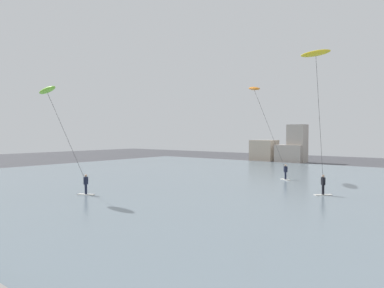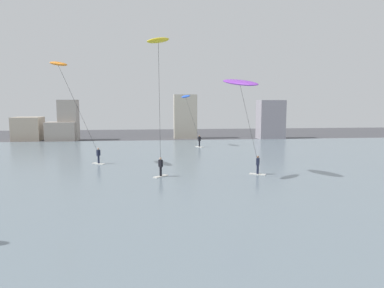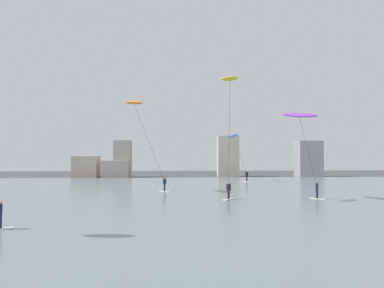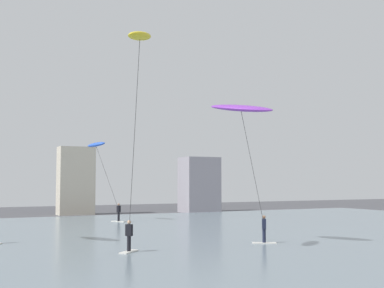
{
  "view_description": "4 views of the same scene",
  "coord_description": "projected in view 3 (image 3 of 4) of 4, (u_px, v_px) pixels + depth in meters",
  "views": [
    {
      "loc": [
        10.17,
        -0.3,
        4.98
      ],
      "look_at": [
        -3.1,
        16.36,
        4.37
      ],
      "focal_mm": 32.32,
      "sensor_mm": 36.0,
      "label": 1
    },
    {
      "loc": [
        0.68,
        -2.25,
        6.45
      ],
      "look_at": [
        2.28,
        12.33,
        4.69
      ],
      "focal_mm": 33.55,
      "sensor_mm": 36.0,
      "label": 2
    },
    {
      "loc": [
        -3.78,
        -4.22,
        4.48
      ],
      "look_at": [
        -2.88,
        13.02,
        4.91
      ],
      "focal_mm": 32.14,
      "sensor_mm": 36.0,
      "label": 3
    },
    {
      "loc": [
        -7.78,
        2.1,
        3.81
      ],
      "look_at": [
        -1.1,
        15.51,
        4.87
      ],
      "focal_mm": 48.06,
      "sensor_mm": 36.0,
      "label": 4
    }
  ],
  "objects": [
    {
      "name": "far_shore_buildings",
      "position": [
        192.0,
        161.0,
        62.69
      ],
      "size": [
        44.91,
        5.22,
        7.57
      ],
      "color": "#B7A893",
      "rests_on": "ground"
    },
    {
      "name": "kitesurfer_purple",
      "position": [
        300.0,
        120.0,
        32.07
      ],
      "size": [
        4.1,
        4.07,
        8.43
      ],
      "color": "silver",
      "rests_on": "water_bay"
    },
    {
      "name": "water_bay",
      "position": [
        212.0,
        197.0,
        34.25
      ],
      "size": [
        84.0,
        52.0,
        0.1
      ],
      "primitive_type": "cube",
      "color": "slate",
      "rests_on": "ground"
    },
    {
      "name": "kitesurfer_blue",
      "position": [
        235.0,
        141.0,
        52.5
      ],
      "size": [
        3.18,
        3.39,
        7.34
      ],
      "color": "silver",
      "rests_on": "water_bay"
    },
    {
      "name": "kitesurfer_orange",
      "position": [
        136.0,
        108.0,
        37.92
      ],
      "size": [
        5.59,
        3.88,
        10.35
      ],
      "color": "silver",
      "rests_on": "water_bay"
    },
    {
      "name": "kitesurfer_yellow",
      "position": [
        230.0,
        97.0,
        30.76
      ],
      "size": [
        2.27,
        3.45,
        11.44
      ],
      "color": "silver",
      "rests_on": "water_bay"
    }
  ]
}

